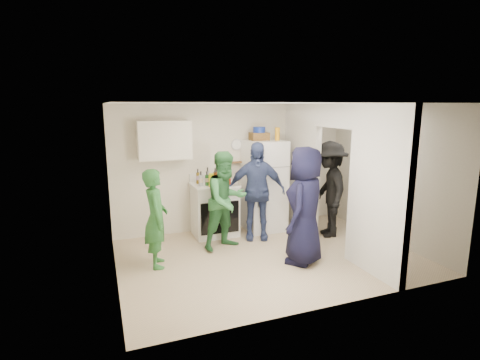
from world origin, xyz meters
name	(u,v)px	position (x,y,z in m)	size (l,w,h in m)	color
floor	(269,257)	(0.00, 0.00, 0.00)	(4.80, 4.80, 0.00)	#C6B48C
wall_back	(234,167)	(0.00, 1.70, 1.25)	(4.80, 4.80, 0.00)	silver
wall_front	(331,211)	(0.00, -1.70, 1.25)	(4.80, 4.80, 0.00)	silver
wall_left	(111,196)	(-2.40, 0.00, 1.25)	(3.40, 3.40, 0.00)	silver
wall_right	(389,173)	(2.40, 0.00, 1.25)	(3.40, 3.40, 0.00)	silver
ceiling	(271,103)	(0.00, 0.00, 2.50)	(4.80, 4.80, 0.00)	white
partition_pier_back	(301,168)	(1.20, 1.10, 1.25)	(0.12, 1.20, 2.50)	silver
partition_pier_front	(378,192)	(1.20, -1.10, 1.25)	(0.12, 1.20, 2.50)	silver
partition_header	(337,116)	(1.20, 0.00, 2.30)	(0.12, 1.00, 0.40)	silver
stove	(214,209)	(-0.52, 1.37, 0.50)	(0.84, 0.70, 1.00)	white
upper_cabinet	(164,140)	(-1.40, 1.52, 1.85)	(0.95, 0.34, 0.70)	silver
fridge	(264,186)	(0.51, 1.34, 0.90)	(0.74, 0.72, 1.80)	white
wicker_basket	(259,136)	(0.41, 1.39, 1.87)	(0.35, 0.25, 0.15)	brown
blue_bowl	(259,130)	(0.41, 1.39, 2.00)	(0.24, 0.24, 0.11)	navy
yellow_cup_stack_top	(277,134)	(0.73, 1.24, 1.92)	(0.09, 0.09, 0.25)	#FFAB15
wall_clock	(236,145)	(0.05, 1.68, 1.70)	(0.22, 0.22, 0.03)	white
spice_shelf	(235,162)	(0.00, 1.65, 1.35)	(0.35, 0.08, 0.03)	olive
nook_window	(382,150)	(2.38, 0.20, 1.65)	(0.03, 0.70, 0.80)	black
nook_window_frame	(382,150)	(2.36, 0.20, 1.65)	(0.04, 0.76, 0.86)	white
nook_valance	(382,131)	(2.34, 0.20, 2.00)	(0.04, 0.82, 0.18)	white
yellow_cup_stack_stove	(211,180)	(-0.64, 1.15, 1.13)	(0.09, 0.09, 0.25)	yellow
red_cup	(228,182)	(-0.30, 1.17, 1.06)	(0.09, 0.09, 0.12)	#BB2B0C
person_green_left	(156,218)	(-1.77, 0.31, 0.77)	(0.56, 0.37, 1.54)	#2D723B
person_green_center	(226,201)	(-0.52, 0.64, 0.85)	(0.83, 0.65, 1.71)	#347641
person_denim	(256,191)	(0.15, 0.90, 0.91)	(1.07, 0.44, 1.82)	#344872
person_navy	(305,206)	(0.43, -0.37, 0.93)	(0.91, 0.59, 1.86)	black
person_nook	(329,189)	(1.50, 0.55, 0.91)	(1.17, 0.67, 1.82)	black
bottle_a	(198,176)	(-0.79, 1.51, 1.15)	(0.07, 0.07, 0.28)	olive
bottle_b	(207,178)	(-0.68, 1.28, 1.14)	(0.07, 0.07, 0.27)	#1C551F
bottle_c	(208,175)	(-0.60, 1.52, 1.15)	(0.07, 0.07, 0.30)	#9DA9AA
bottle_d	(215,176)	(-0.51, 1.31, 1.16)	(0.07, 0.07, 0.31)	#643011
bottle_e	(217,175)	(-0.41, 1.54, 1.13)	(0.06, 0.06, 0.26)	#97A0A8
bottle_f	(223,176)	(-0.34, 1.37, 1.13)	(0.07, 0.07, 0.26)	#183D16
bottle_g	(225,174)	(-0.25, 1.51, 1.16)	(0.06, 0.06, 0.31)	brown
bottle_h	(201,179)	(-0.80, 1.26, 1.14)	(0.08, 0.08, 0.28)	#AFB4BC
bottle_i	(215,177)	(-0.48, 1.46, 1.12)	(0.07, 0.07, 0.24)	#642911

